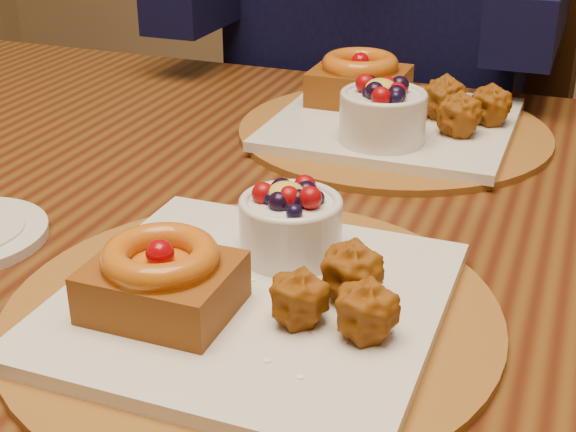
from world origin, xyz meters
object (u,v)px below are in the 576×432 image
at_px(dining_table, 337,271).
at_px(chair_far, 414,182).
at_px(place_setting_far, 391,113).
at_px(place_setting_near, 251,287).

bearing_deg(dining_table, chair_far, 94.87).
height_order(dining_table, place_setting_far, place_setting_far).
height_order(place_setting_near, chair_far, chair_far).
xyz_separation_m(place_setting_near, place_setting_far, (-0.00, 0.43, 0.01)).
bearing_deg(dining_table, place_setting_far, 90.94).
bearing_deg(place_setting_near, dining_table, 89.38).
relative_size(dining_table, place_setting_near, 4.21).
xyz_separation_m(place_setting_near, chair_far, (-0.05, 0.87, -0.27)).
relative_size(place_setting_near, chair_far, 0.41).
relative_size(dining_table, chair_far, 1.75).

